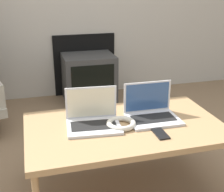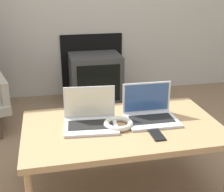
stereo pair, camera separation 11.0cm
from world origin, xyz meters
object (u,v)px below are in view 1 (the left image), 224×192
headphones (121,124)px  phone (160,133)px  laptop_right (151,111)px  tv (89,78)px  laptop_left (93,118)px

headphones → phone: size_ratio=1.22×
headphones → phone: (0.19, -0.16, -0.01)m
laptop_right → phone: laptop_right is taller
phone → tv: 1.80m
laptop_right → headphones: 0.23m
laptop_left → phone: bearing=-26.9°
laptop_left → phone: (0.35, -0.22, -0.04)m
laptop_left → tv: (0.29, 1.57, -0.24)m
phone → tv: (-0.06, 1.79, -0.20)m
laptop_left → headphones: (0.16, -0.06, -0.03)m
laptop_right → headphones: size_ratio=1.78×
laptop_left → phone: laptop_left is taller
headphones → tv: (0.13, 1.63, -0.21)m
laptop_right → headphones: laptop_right is taller
tv → phone: bearing=-88.1°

